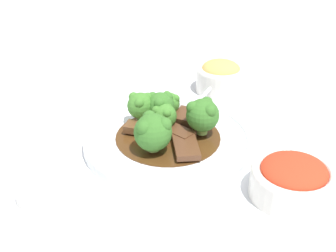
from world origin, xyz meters
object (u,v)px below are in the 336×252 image
at_px(main_plate, 168,139).
at_px(broccoli_floret_3, 153,131).
at_px(side_bowl_kimchi, 293,179).
at_px(side_bowl_appetizer, 220,76).
at_px(broccoli_floret_1, 160,106).
at_px(broccoli_floret_4, 140,105).
at_px(broccoli_floret_5, 203,114).
at_px(beef_strip_0, 187,117).
at_px(beef_strip_2, 179,133).
at_px(sauce_dish, 43,193).
at_px(broccoli_floret_2, 164,115).
at_px(beef_strip_1, 145,129).
at_px(broccoli_floret_0, 169,103).
at_px(serving_spoon, 191,107).
at_px(beef_strip_3, 186,145).

height_order(main_plate, broccoli_floret_3, broccoli_floret_3).
xyz_separation_m(broccoli_floret_3, side_bowl_kimchi, (-0.13, -0.15, -0.02)).
bearing_deg(side_bowl_appetizer, side_bowl_kimchi, 174.85).
height_order(broccoli_floret_1, broccoli_floret_4, same).
xyz_separation_m(broccoli_floret_3, broccoli_floret_5, (0.02, -0.08, 0.00)).
bearing_deg(main_plate, broccoli_floret_5, -102.03).
distance_m(broccoli_floret_3, side_bowl_kimchi, 0.20).
bearing_deg(main_plate, beef_strip_0, -53.20).
bearing_deg(beef_strip_2, main_plate, 61.90).
height_order(beef_strip_2, broccoli_floret_3, broccoli_floret_3).
bearing_deg(sauce_dish, broccoli_floret_2, -64.11).
xyz_separation_m(beef_strip_1, broccoli_floret_0, (0.04, -0.05, 0.02)).
xyz_separation_m(beef_strip_1, broccoli_floret_3, (-0.05, 0.00, 0.02)).
bearing_deg(serving_spoon, broccoli_floret_5, 174.83).
bearing_deg(main_plate, serving_spoon, -42.99).
relative_size(beef_strip_3, side_bowl_kimchi, 0.67).
distance_m(broccoli_floret_1, broccoli_floret_2, 0.02).
height_order(beef_strip_0, broccoli_floret_1, broccoli_floret_1).
height_order(broccoli_floret_0, side_bowl_appetizer, same).
bearing_deg(broccoli_floret_5, main_plate, 77.97).
relative_size(main_plate, broccoli_floret_1, 5.19).
relative_size(side_bowl_appetizer, sauce_dish, 1.28).
bearing_deg(sauce_dish, broccoli_floret_5, -75.36).
height_order(beef_strip_0, broccoli_floret_2, broccoli_floret_2).
distance_m(broccoli_floret_0, broccoli_floret_2, 0.04).
height_order(broccoli_floret_4, side_bowl_kimchi, broccoli_floret_4).
bearing_deg(broccoli_floret_2, main_plate, -178.12).
height_order(broccoli_floret_5, serving_spoon, broccoli_floret_5).
height_order(main_plate, serving_spoon, serving_spoon).
relative_size(beef_strip_1, broccoli_floret_1, 1.34).
bearing_deg(broccoli_floret_5, beef_strip_3, 131.33).
relative_size(beef_strip_2, broccoli_floret_5, 0.94).
bearing_deg(beef_strip_0, broccoli_floret_4, 74.53).
xyz_separation_m(main_plate, sauce_dish, (-0.07, 0.19, -0.00)).
relative_size(beef_strip_1, beef_strip_3, 0.91).
bearing_deg(beef_strip_1, side_bowl_kimchi, -139.89).
height_order(beef_strip_3, broccoli_floret_3, broccoli_floret_3).
distance_m(broccoli_floret_3, broccoli_floret_5, 0.09).
distance_m(broccoli_floret_1, side_bowl_appetizer, 0.19).
height_order(beef_strip_0, broccoli_floret_0, broccoli_floret_0).
xyz_separation_m(main_plate, broccoli_floret_5, (-0.01, -0.05, 0.04)).
distance_m(broccoli_floret_0, broccoli_floret_3, 0.10).
bearing_deg(broccoli_floret_4, beef_strip_1, 177.87).
bearing_deg(broccoli_floret_0, beef_strip_0, -139.02).
height_order(broccoli_floret_0, broccoli_floret_5, broccoli_floret_5).
height_order(broccoli_floret_4, sauce_dish, broccoli_floret_4).
distance_m(main_plate, broccoli_floret_1, 0.06).
bearing_deg(main_plate, sauce_dish, 111.17).
distance_m(side_bowl_kimchi, sauce_dish, 0.33).
xyz_separation_m(beef_strip_0, broccoli_floret_0, (0.03, 0.02, 0.02)).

